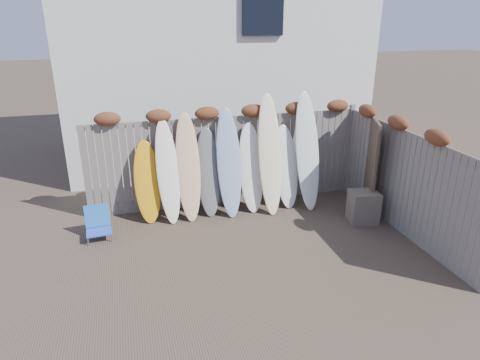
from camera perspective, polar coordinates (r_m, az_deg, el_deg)
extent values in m
plane|color=#493A2D|center=(7.76, 2.35, -10.02)|extent=(80.00, 80.00, 0.00)
cube|color=slate|center=(9.45, -1.90, 2.53)|extent=(6.00, 0.10, 2.00)
cube|color=slate|center=(10.50, 14.28, 4.08)|extent=(0.10, 0.10, 2.10)
ellipsoid|color=brown|center=(8.90, -17.29, 7.78)|extent=(0.52, 0.28, 0.28)
ellipsoid|color=brown|center=(8.91, -10.81, 8.37)|extent=(0.52, 0.28, 0.28)
ellipsoid|color=brown|center=(9.04, -4.43, 8.86)|extent=(0.52, 0.28, 0.28)
ellipsoid|color=brown|center=(9.27, 1.73, 9.22)|extent=(0.52, 0.28, 0.28)
ellipsoid|color=brown|center=(9.60, 7.53, 9.47)|extent=(0.52, 0.28, 0.28)
ellipsoid|color=brown|center=(10.03, 12.90, 9.61)|extent=(0.52, 0.28, 0.28)
cube|color=slate|center=(8.77, 21.09, -0.43)|extent=(0.10, 4.40, 2.00)
ellipsoid|color=brown|center=(7.91, 24.79, 5.18)|extent=(0.28, 0.56, 0.28)
ellipsoid|color=brown|center=(8.75, 20.32, 7.20)|extent=(0.28, 0.56, 0.28)
ellipsoid|color=brown|center=(9.64, 16.63, 8.82)|extent=(0.28, 0.56, 0.28)
cube|color=silver|center=(13.11, -4.12, 16.65)|extent=(8.00, 5.00, 6.00)
cube|color=black|center=(10.80, 3.07, 22.10)|extent=(1.00, 0.12, 1.30)
cube|color=blue|center=(8.61, -18.28, -6.50)|extent=(0.49, 0.44, 0.03)
cube|color=#2362B0|center=(8.71, -18.51, -4.50)|extent=(0.47, 0.18, 0.43)
cylinder|color=#A2A3A9|center=(8.50, -19.60, -7.71)|extent=(0.02, 0.02, 0.17)
cylinder|color=#B2B3BA|center=(8.81, -19.64, -6.67)|extent=(0.02, 0.02, 0.17)
cylinder|color=#B4B4BC|center=(8.49, -16.72, -7.37)|extent=(0.02, 0.02, 0.17)
cylinder|color=silver|center=(8.80, -16.88, -6.33)|extent=(0.02, 0.02, 0.17)
cube|color=#4D3E39|center=(9.16, 16.12, -3.45)|extent=(0.63, 0.55, 0.66)
cube|color=#2E281C|center=(9.58, 16.90, 1.97)|extent=(0.57, 1.27, 2.03)
ellipsoid|color=orange|center=(8.93, -12.26, -0.25)|extent=(0.53, 0.60, 1.66)
ellipsoid|color=white|center=(8.81, -9.61, 1.10)|extent=(0.50, 0.76, 2.08)
ellipsoid|color=#EAA68D|center=(8.86, -6.93, 1.74)|extent=(0.53, 0.79, 2.19)
ellipsoid|color=#5E5F61|center=(9.04, -4.24, 1.03)|extent=(0.53, 0.68, 1.83)
ellipsoid|color=#86A1C5|center=(8.97, -1.49, 2.30)|extent=(0.55, 0.81, 2.23)
ellipsoid|color=white|center=(9.21, 1.49, 1.62)|extent=(0.56, 0.69, 1.87)
ellipsoid|color=#FBF0BD|center=(9.11, 4.01, 3.41)|extent=(0.56, 0.91, 2.49)
ellipsoid|color=white|center=(9.47, 6.16, 1.78)|extent=(0.56, 0.66, 1.79)
ellipsoid|color=silver|center=(9.43, 8.97, 3.82)|extent=(0.56, 0.89, 2.49)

